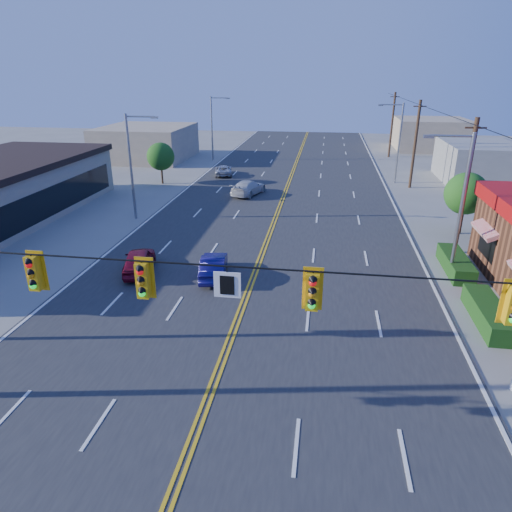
# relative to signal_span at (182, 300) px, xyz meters

# --- Properties ---
(ground) EXTENTS (160.00, 160.00, 0.00)m
(ground) POSITION_rel_signal_span_xyz_m (0.12, 0.00, -4.89)
(ground) COLOR gray
(ground) RESTS_ON ground
(road) EXTENTS (20.00, 120.00, 0.06)m
(road) POSITION_rel_signal_span_xyz_m (0.12, 20.00, -4.86)
(road) COLOR #2D2D30
(road) RESTS_ON ground
(signal_span) EXTENTS (24.32, 0.34, 9.00)m
(signal_span) POSITION_rel_signal_span_xyz_m (0.00, 0.00, 0.00)
(signal_span) COLOR #47301E
(signal_span) RESTS_ON ground
(streetlight_se) EXTENTS (2.55, 0.25, 8.00)m
(streetlight_se) POSITION_rel_signal_span_xyz_m (10.91, 14.00, -0.37)
(streetlight_se) COLOR gray
(streetlight_se) RESTS_ON ground
(streetlight_ne) EXTENTS (2.55, 0.25, 8.00)m
(streetlight_ne) POSITION_rel_signal_span_xyz_m (10.91, 38.00, -0.37)
(streetlight_ne) COLOR gray
(streetlight_ne) RESTS_ON ground
(streetlight_sw) EXTENTS (2.55, 0.25, 8.00)m
(streetlight_sw) POSITION_rel_signal_span_xyz_m (-10.67, 22.00, -0.37)
(streetlight_sw) COLOR gray
(streetlight_sw) RESTS_ON ground
(streetlight_nw) EXTENTS (2.55, 0.25, 8.00)m
(streetlight_nw) POSITION_rel_signal_span_xyz_m (-10.67, 48.00, -0.37)
(streetlight_nw) COLOR gray
(streetlight_nw) RESTS_ON ground
(utility_pole_near) EXTENTS (0.28, 0.28, 8.40)m
(utility_pole_near) POSITION_rel_signal_span_xyz_m (12.32, 18.00, -0.69)
(utility_pole_near) COLOR #47301E
(utility_pole_near) RESTS_ON ground
(utility_pole_mid) EXTENTS (0.28, 0.28, 8.40)m
(utility_pole_mid) POSITION_rel_signal_span_xyz_m (12.32, 36.00, -0.69)
(utility_pole_mid) COLOR #47301E
(utility_pole_mid) RESTS_ON ground
(utility_pole_far) EXTENTS (0.28, 0.28, 8.40)m
(utility_pole_far) POSITION_rel_signal_span_xyz_m (12.32, 54.00, -0.69)
(utility_pole_far) COLOR #47301E
(utility_pole_far) RESTS_ON ground
(tree_kfc_rear) EXTENTS (2.94, 2.94, 4.41)m
(tree_kfc_rear) POSITION_rel_signal_span_xyz_m (13.62, 22.00, -1.95)
(tree_kfc_rear) COLOR #47301E
(tree_kfc_rear) RESTS_ON ground
(tree_west) EXTENTS (2.80, 2.80, 4.20)m
(tree_west) POSITION_rel_signal_span_xyz_m (-12.88, 34.00, -2.09)
(tree_west) COLOR #47301E
(tree_west) RESTS_ON ground
(bld_east_mid) EXTENTS (12.00, 10.00, 4.00)m
(bld_east_mid) POSITION_rel_signal_span_xyz_m (22.12, 40.00, -2.89)
(bld_east_mid) COLOR gray
(bld_east_mid) RESTS_ON ground
(bld_west_far) EXTENTS (11.00, 12.00, 4.20)m
(bld_west_far) POSITION_rel_signal_span_xyz_m (-19.88, 48.00, -2.79)
(bld_west_far) COLOR tan
(bld_west_far) RESTS_ON ground
(bld_east_far) EXTENTS (10.00, 10.00, 4.40)m
(bld_east_far) POSITION_rel_signal_span_xyz_m (19.12, 62.00, -2.69)
(bld_east_far) COLOR tan
(bld_east_far) RESTS_ON ground
(car_magenta) EXTENTS (2.63, 4.30, 1.37)m
(car_magenta) POSITION_rel_signal_span_xyz_m (-6.52, 12.00, -4.20)
(car_magenta) COLOR maroon
(car_magenta) RESTS_ON ground
(car_blue) EXTENTS (1.93, 4.02, 1.27)m
(car_blue) POSITION_rel_signal_span_xyz_m (-2.11, 11.98, -4.25)
(car_blue) COLOR #120D51
(car_blue) RESTS_ON ground
(car_white) EXTENTS (3.20, 4.99, 1.35)m
(car_white) POSITION_rel_signal_span_xyz_m (-3.25, 30.59, -4.21)
(car_white) COLOR silver
(car_white) RESTS_ON ground
(car_silver) EXTENTS (2.64, 4.28, 1.11)m
(car_silver) POSITION_rel_signal_span_xyz_m (-7.46, 38.77, -4.33)
(car_silver) COLOR #B6B6BB
(car_silver) RESTS_ON ground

